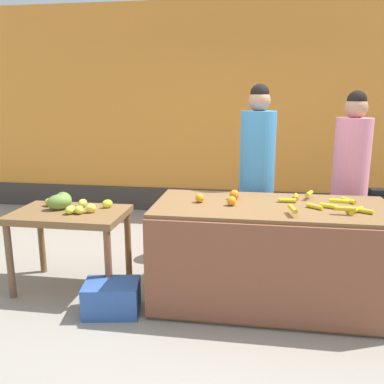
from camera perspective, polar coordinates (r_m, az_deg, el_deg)
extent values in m
plane|color=gray|center=(3.76, 5.25, -14.38)|extent=(24.00, 24.00, 0.00)
cube|color=orange|center=(6.13, 7.29, 11.01)|extent=(8.00, 0.20, 3.03)
cube|color=#3F3833|center=(6.21, 6.90, -1.43)|extent=(8.00, 0.04, 0.36)
cube|color=brown|center=(3.58, 10.69, -8.45)|extent=(1.93, 0.89, 0.86)
cube|color=brown|center=(3.16, 10.92, -11.48)|extent=(1.93, 0.03, 0.80)
cube|color=brown|center=(3.85, -16.60, -3.00)|extent=(0.99, 0.64, 0.06)
cylinder|color=brown|center=(3.95, -23.87, -8.75)|extent=(0.06, 0.06, 0.67)
cylinder|color=brown|center=(3.56, -11.47, -10.22)|extent=(0.06, 0.06, 0.67)
cylinder|color=brown|center=(4.38, -20.10, -6.29)|extent=(0.06, 0.06, 0.67)
cylinder|color=brown|center=(4.04, -8.83, -7.28)|extent=(0.06, 0.06, 0.67)
cylinder|color=gold|center=(3.41, 16.60, -1.94)|extent=(0.13, 0.11, 0.04)
cylinder|color=gold|center=(3.42, 21.85, -2.30)|extent=(0.12, 0.13, 0.04)
cylinder|color=yellow|center=(3.36, 21.05, -2.48)|extent=(0.05, 0.13, 0.04)
cylinder|color=gold|center=(3.55, 12.98, -1.13)|extent=(0.15, 0.04, 0.04)
cylinder|color=gold|center=(3.69, 20.83, -1.11)|extent=(0.11, 0.14, 0.04)
cylinder|color=gold|center=(3.46, 18.36, -1.84)|extent=(0.14, 0.09, 0.04)
cylinder|color=gold|center=(3.40, 22.73, -2.44)|extent=(0.13, 0.09, 0.04)
cylinder|color=gold|center=(3.70, 14.20, -0.63)|extent=(0.04, 0.14, 0.04)
cylinder|color=gold|center=(3.17, 13.73, -2.29)|extent=(0.06, 0.16, 0.04)
cylinder|color=gold|center=(3.70, 15.88, -0.22)|extent=(0.08, 0.14, 0.04)
cylinder|color=gold|center=(3.30, 20.39, -2.16)|extent=(0.15, 0.05, 0.04)
cylinder|color=gold|center=(3.52, 19.69, -1.18)|extent=(0.16, 0.06, 0.04)
sphere|color=orange|center=(3.37, 5.56, -1.24)|extent=(0.08, 0.08, 0.08)
sphere|color=orange|center=(3.45, 1.08, -0.85)|extent=(0.07, 0.07, 0.07)
sphere|color=orange|center=(3.57, 5.88, -0.37)|extent=(0.08, 0.08, 0.08)
ellipsoid|color=yellow|center=(4.07, -19.12, -1.34)|extent=(0.13, 0.12, 0.08)
ellipsoid|color=yellow|center=(3.73, -15.31, -2.38)|extent=(0.11, 0.13, 0.07)
ellipsoid|color=#D1D23D|center=(3.74, -16.45, -2.37)|extent=(0.10, 0.12, 0.07)
ellipsoid|color=yellow|center=(3.86, -11.62, -1.60)|extent=(0.12, 0.11, 0.08)
ellipsoid|color=yellow|center=(3.73, -13.82, -2.19)|extent=(0.12, 0.11, 0.08)
ellipsoid|color=#D1D04C|center=(3.94, -14.88, -1.49)|extent=(0.09, 0.11, 0.08)
ellipsoid|color=olive|center=(3.91, -17.88, -1.32)|extent=(0.26, 0.24, 0.14)
ellipsoid|color=olive|center=(3.99, -17.34, -1.02)|extent=(0.25, 0.26, 0.14)
cylinder|color=#33333D|center=(4.25, 8.65, -5.87)|extent=(0.29, 0.29, 0.72)
cylinder|color=#3F8CCC|center=(4.06, 9.04, 4.82)|extent=(0.34, 0.34, 0.88)
sphere|color=tan|center=(4.02, 9.31, 12.35)|extent=(0.21, 0.21, 0.21)
sphere|color=black|center=(4.02, 9.35, 13.32)|extent=(0.18, 0.18, 0.18)
cylinder|color=#33333D|center=(4.44, 20.36, -5.95)|extent=(0.29, 0.29, 0.69)
cylinder|color=pink|center=(4.26, 21.17, 3.86)|extent=(0.34, 0.34, 0.84)
sphere|color=tan|center=(4.21, 21.76, 10.79)|extent=(0.21, 0.21, 0.21)
sphere|color=black|center=(4.21, 21.84, 11.71)|extent=(0.18, 0.18, 0.18)
torus|color=black|center=(5.15, 21.37, -3.66)|extent=(0.65, 0.09, 0.65)
cube|color=#3359A5|center=(3.53, -11.03, -14.15)|extent=(0.49, 0.39, 0.26)
ellipsoid|color=maroon|center=(4.52, -2.89, -5.54)|extent=(0.39, 0.43, 0.57)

